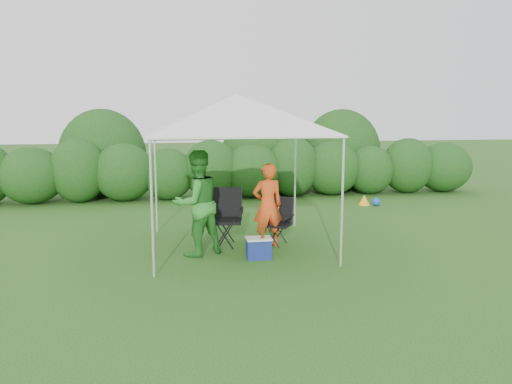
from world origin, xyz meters
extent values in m
plane|color=#2F601E|center=(0.00, 0.00, 0.00)|extent=(70.00, 70.00, 0.00)
ellipsoid|color=#204E18|center=(-4.95, 6.00, 0.79)|extent=(1.80, 1.53, 1.57)
cylinder|color=#382616|center=(-4.95, 6.00, 0.15)|extent=(0.12, 0.12, 0.30)
ellipsoid|color=#204E18|center=(-3.71, 6.00, 0.90)|extent=(1.57, 1.34, 1.80)
cylinder|color=#382616|center=(-3.71, 6.00, 0.15)|extent=(0.12, 0.12, 0.30)
ellipsoid|color=#204E18|center=(-2.48, 6.00, 0.82)|extent=(1.72, 1.47, 1.65)
cylinder|color=#382616|center=(-2.48, 6.00, 0.15)|extent=(0.12, 0.12, 0.30)
ellipsoid|color=#204E18|center=(-1.24, 6.00, 0.75)|extent=(1.50, 1.28, 1.50)
cylinder|color=#382616|center=(-1.24, 6.00, 0.15)|extent=(0.12, 0.12, 0.30)
ellipsoid|color=#204E18|center=(0.00, 6.00, 0.86)|extent=(1.65, 1.40, 1.73)
cylinder|color=#382616|center=(0.00, 6.00, 0.15)|extent=(0.12, 0.12, 0.30)
ellipsoid|color=#204E18|center=(1.24, 6.00, 0.79)|extent=(1.80, 1.53, 1.57)
cylinder|color=#382616|center=(1.24, 6.00, 0.15)|extent=(0.12, 0.12, 0.30)
ellipsoid|color=#204E18|center=(2.48, 6.00, 0.90)|extent=(1.58, 1.34, 1.80)
cylinder|color=#382616|center=(2.48, 6.00, 0.15)|extent=(0.12, 0.12, 0.30)
ellipsoid|color=#204E18|center=(3.71, 6.00, 0.82)|extent=(1.72, 1.47, 1.65)
cylinder|color=#382616|center=(3.71, 6.00, 0.15)|extent=(0.12, 0.12, 0.30)
ellipsoid|color=#204E18|center=(4.95, 6.00, 0.75)|extent=(1.50, 1.28, 1.50)
cylinder|color=#382616|center=(4.95, 6.00, 0.15)|extent=(0.12, 0.12, 0.30)
ellipsoid|color=#204E18|center=(6.19, 6.00, 0.86)|extent=(1.65, 1.40, 1.73)
cylinder|color=#382616|center=(6.19, 6.00, 0.15)|extent=(0.12, 0.12, 0.30)
ellipsoid|color=#204E18|center=(7.43, 6.00, 0.79)|extent=(1.80, 1.53, 1.57)
cylinder|color=#382616|center=(7.43, 6.00, 0.15)|extent=(0.12, 0.12, 0.30)
cylinder|color=silver|center=(-1.50, -1.00, 1.05)|extent=(0.04, 0.04, 2.10)
cylinder|color=silver|center=(1.50, -1.00, 1.05)|extent=(0.04, 0.04, 2.10)
cylinder|color=silver|center=(-1.50, 2.00, 1.05)|extent=(0.04, 0.04, 2.10)
cylinder|color=silver|center=(1.50, 2.00, 1.05)|extent=(0.04, 0.04, 2.10)
cube|color=white|center=(0.00, 0.50, 2.12)|extent=(3.10, 3.10, 0.03)
pyramid|color=white|center=(0.00, 0.50, 2.48)|extent=(3.10, 3.10, 0.70)
cube|color=black|center=(0.77, 0.52, 0.40)|extent=(0.66, 0.64, 0.05)
cube|color=black|center=(0.88, 0.69, 0.66)|extent=(0.49, 0.38, 0.47)
cube|color=black|center=(0.55, 0.65, 0.57)|extent=(0.26, 0.38, 0.03)
cube|color=black|center=(0.98, 0.38, 0.57)|extent=(0.26, 0.38, 0.03)
cylinder|color=black|center=(0.48, 0.45, 0.20)|extent=(0.02, 0.02, 0.40)
cylinder|color=black|center=(0.83, 0.23, 0.20)|extent=(0.02, 0.02, 0.40)
cylinder|color=black|center=(0.70, 0.80, 0.20)|extent=(0.02, 0.02, 0.40)
cylinder|color=black|center=(1.05, 0.58, 0.20)|extent=(0.02, 0.02, 0.40)
cube|color=black|center=(-0.20, 0.62, 0.48)|extent=(0.68, 0.64, 0.06)
cube|color=black|center=(-0.16, 0.87, 0.80)|extent=(0.61, 0.26, 0.57)
cube|color=black|center=(-0.51, 0.68, 0.69)|extent=(0.14, 0.51, 0.03)
cube|color=black|center=(0.10, 0.57, 0.69)|extent=(0.14, 0.51, 0.03)
cylinder|color=black|center=(-0.49, 0.42, 0.24)|extent=(0.03, 0.03, 0.48)
cylinder|color=black|center=(0.00, 0.33, 0.24)|extent=(0.03, 0.03, 0.48)
cylinder|color=black|center=(-0.41, 0.91, 0.24)|extent=(0.03, 0.03, 0.48)
cylinder|color=black|center=(0.09, 0.83, 0.24)|extent=(0.03, 0.03, 0.48)
imported|color=#EE4D1B|center=(0.56, 0.42, 0.79)|extent=(0.62, 0.45, 1.58)
imported|color=#30892C|center=(-0.77, 0.11, 0.93)|extent=(1.12, 1.04, 1.86)
cube|color=navy|center=(0.26, -0.31, 0.17)|extent=(0.42, 0.30, 0.34)
cube|color=silver|center=(0.26, -0.31, 0.35)|extent=(0.44, 0.32, 0.03)
cylinder|color=#592D0C|center=(0.32, -0.35, 0.49)|extent=(0.06, 0.06, 0.24)
cone|color=#F1AA19|center=(4.03, 4.19, 0.14)|extent=(0.33, 0.33, 0.27)
sphere|color=blue|center=(4.30, 4.01, 0.11)|extent=(0.22, 0.22, 0.22)
camera|label=1|loc=(-1.26, -8.52, 2.48)|focal=35.00mm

